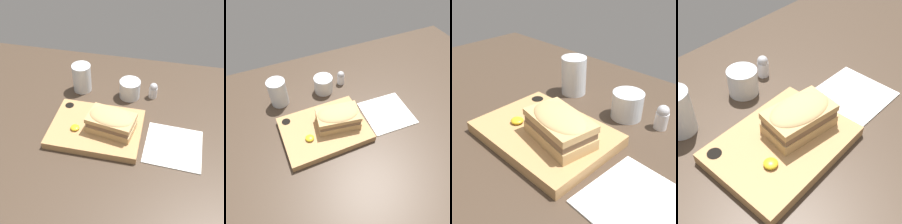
% 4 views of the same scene
% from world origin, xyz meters
% --- Properties ---
extents(dining_table, '(1.75, 1.10, 0.02)m').
position_xyz_m(dining_table, '(0.00, 0.00, 0.01)').
color(dining_table, '#423326').
rests_on(dining_table, ground).
extents(serving_board, '(0.31, 0.23, 0.03)m').
position_xyz_m(serving_board, '(-0.07, 0.04, 0.03)').
color(serving_board, tan).
rests_on(serving_board, dining_table).
extents(sandwich, '(0.17, 0.12, 0.07)m').
position_xyz_m(sandwich, '(-0.02, 0.04, 0.09)').
color(sandwich, tan).
rests_on(sandwich, serving_board).
extents(mustard_dollop, '(0.03, 0.03, 0.01)m').
position_xyz_m(mustard_dollop, '(-0.14, 0.01, 0.05)').
color(mustard_dollop, gold).
rests_on(mustard_dollop, serving_board).
extents(water_glass, '(0.08, 0.08, 0.12)m').
position_xyz_m(water_glass, '(-0.19, 0.27, 0.07)').
color(water_glass, silver).
rests_on(water_glass, dining_table).
extents(wine_glass, '(0.08, 0.08, 0.07)m').
position_xyz_m(wine_glass, '(0.01, 0.26, 0.05)').
color(wine_glass, silver).
rests_on(wine_glass, dining_table).
extents(napkin, '(0.19, 0.19, 0.00)m').
position_xyz_m(napkin, '(0.20, 0.03, 0.02)').
color(napkin, white).
rests_on(napkin, dining_table).
extents(salt_shaker, '(0.03, 0.03, 0.07)m').
position_xyz_m(salt_shaker, '(0.10, 0.28, 0.05)').
color(salt_shaker, white).
rests_on(salt_shaker, dining_table).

